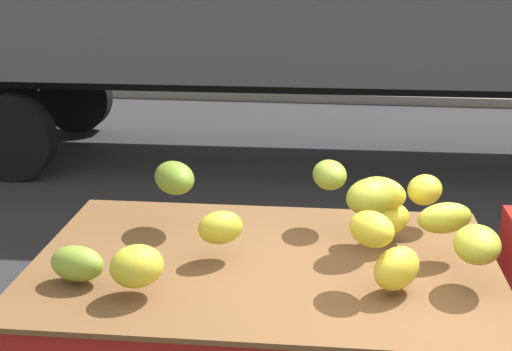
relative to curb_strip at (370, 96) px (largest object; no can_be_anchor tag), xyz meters
name	(u,v)px	position (x,y,z in m)	size (l,w,h in m)	color
curb_strip	(370,96)	(0.00, 0.00, 0.00)	(80.00, 0.80, 0.16)	gray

